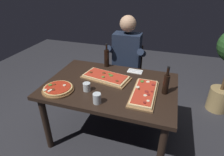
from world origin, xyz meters
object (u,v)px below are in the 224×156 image
object	(u,v)px
oil_bottle_amber	(166,83)
pizza_rectangular_front	(106,77)
wine_bottle_dark	(107,58)
dining_table	(111,91)
tumbler_far_side	(97,98)
pizza_round_far	(58,89)
pizza_rectangular_left	(144,93)
seated_diner	(126,59)
tumbler_near_camera	(87,87)
diner_chair	(127,71)

from	to	relation	value
oil_bottle_amber	pizza_rectangular_front	bearing A→B (deg)	171.24
wine_bottle_dark	oil_bottle_amber	world-z (taller)	wine_bottle_dark
dining_table	tumbler_far_side	size ratio (longest dim) A/B	14.16
pizza_round_far	pizza_rectangular_left	bearing A→B (deg)	13.10
dining_table	seated_diner	world-z (taller)	seated_diner
dining_table	wine_bottle_dark	bearing A→B (deg)	114.46
tumbler_near_camera	tumbler_far_side	xyz separation A→B (m)	(0.18, -0.16, 0.01)
pizza_rectangular_left	tumbler_far_side	distance (m)	0.48
pizza_round_far	pizza_rectangular_front	bearing A→B (deg)	45.60
dining_table	seated_diner	bearing A→B (deg)	91.04
tumbler_far_side	seated_diner	size ratio (longest dim) A/B	0.07
tumbler_near_camera	diner_chair	bearing A→B (deg)	80.38
pizza_round_far	seated_diner	xyz separation A→B (m)	(0.46, 1.02, -0.02)
pizza_round_far	tumbler_far_side	world-z (taller)	tumbler_far_side
tumbler_far_side	seated_diner	distance (m)	1.09
pizza_rectangular_left	dining_table	bearing A→B (deg)	166.91
pizza_rectangular_left	tumbler_far_side	xyz separation A→B (m)	(-0.39, -0.27, 0.03)
oil_bottle_amber	seated_diner	bearing A→B (deg)	128.56
dining_table	pizza_round_far	size ratio (longest dim) A/B	4.31
pizza_rectangular_front	oil_bottle_amber	xyz separation A→B (m)	(0.66, -0.10, 0.09)
pizza_rectangular_front	oil_bottle_amber	size ratio (longest dim) A/B	1.97
oil_bottle_amber	seated_diner	world-z (taller)	seated_diner
pizza_rectangular_left	pizza_rectangular_front	bearing A→B (deg)	157.75
pizza_round_far	oil_bottle_amber	bearing A→B (deg)	15.44
diner_chair	dining_table	bearing A→B (deg)	-89.10
pizza_rectangular_left	oil_bottle_amber	size ratio (longest dim) A/B	1.83
dining_table	pizza_rectangular_front	world-z (taller)	pizza_rectangular_front
oil_bottle_amber	diner_chair	size ratio (longest dim) A/B	0.34
dining_table	oil_bottle_amber	world-z (taller)	oil_bottle_amber
dining_table	tumbler_near_camera	world-z (taller)	tumbler_near_camera
dining_table	pizza_rectangular_front	size ratio (longest dim) A/B	2.41
pizza_rectangular_left	tumbler_near_camera	xyz separation A→B (m)	(-0.57, -0.11, 0.02)
pizza_round_far	wine_bottle_dark	distance (m)	0.77
pizza_rectangular_left	tumbler_near_camera	bearing A→B (deg)	-169.43
wine_bottle_dark	diner_chair	size ratio (longest dim) A/B	0.35
dining_table	pizza_rectangular_front	bearing A→B (deg)	131.10
dining_table	tumbler_far_side	world-z (taller)	tumbler_far_side
dining_table	tumbler_near_camera	xyz separation A→B (m)	(-0.19, -0.19, 0.13)
oil_bottle_amber	tumbler_far_side	xyz separation A→B (m)	(-0.58, -0.36, -0.06)
diner_chair	seated_diner	bearing A→B (deg)	-90.00
oil_bottle_amber	tumbler_far_side	world-z (taller)	oil_bottle_amber
dining_table	pizza_rectangular_front	distance (m)	0.18
pizza_rectangular_front	pizza_rectangular_left	bearing A→B (deg)	-22.25
tumbler_near_camera	pizza_rectangular_front	bearing A→B (deg)	71.41
oil_bottle_amber	diner_chair	bearing A→B (deg)	124.41
tumbler_near_camera	wine_bottle_dark	bearing A→B (deg)	89.92
pizza_round_far	wine_bottle_dark	xyz separation A→B (m)	(0.28, 0.71, 0.10)
wine_bottle_dark	oil_bottle_amber	xyz separation A→B (m)	(0.76, -0.42, -0.01)
diner_chair	seated_diner	size ratio (longest dim) A/B	0.65
tumbler_near_camera	tumbler_far_side	distance (m)	0.24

